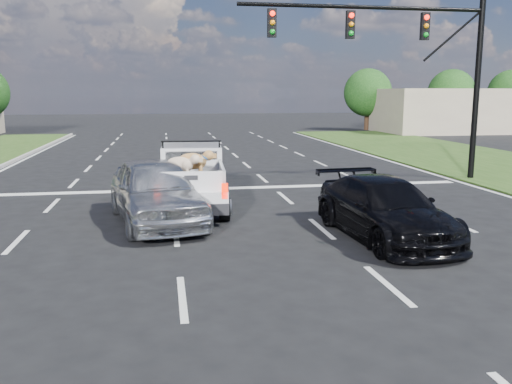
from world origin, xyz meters
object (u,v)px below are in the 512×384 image
Objects in this scene: traffic_signal at (418,51)px; pickup_truck at (192,176)px; silver_sedan at (156,191)px; black_coupe at (385,209)px.

traffic_signal is 9.77m from pickup_truck.
black_coupe is (5.10, -2.38, -0.15)m from silver_sedan.
pickup_truck is 1.11× the size of black_coupe.
pickup_truck is at bearing 51.95° from silver_sedan.
silver_sedan reaches higher than black_coupe.
traffic_signal is 11.42m from silver_sedan.
traffic_signal reaches higher than pickup_truck.
traffic_signal reaches higher than black_coupe.
traffic_signal is at bearing 17.89° from silver_sedan.
black_coupe is at bearing -119.60° from traffic_signal.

